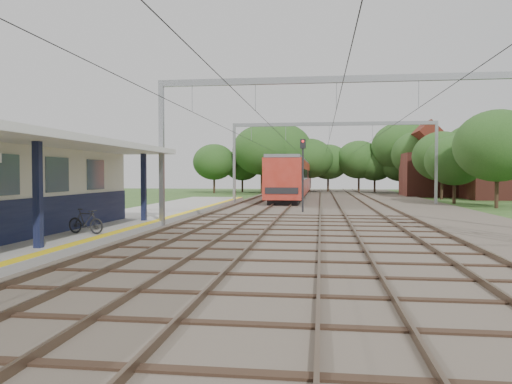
{
  "coord_description": "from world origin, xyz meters",
  "views": [
    {
      "loc": [
        2.52,
        -7.95,
        2.56
      ],
      "look_at": [
        -0.99,
        18.97,
        1.6
      ],
      "focal_mm": 35.0,
      "sensor_mm": 36.0,
      "label": 1
    }
  ],
  "objects": [
    {
      "name": "rail_tracks",
      "position": [
        1.5,
        30.0,
        0.18
      ],
      "size": [
        11.8,
        88.0,
        0.15
      ],
      "color": "brown",
      "rests_on": "ballast_bed"
    },
    {
      "name": "ballast_bed",
      "position": [
        4.0,
        30.0,
        0.05
      ],
      "size": [
        18.0,
        90.0,
        0.1
      ],
      "primitive_type": "cube",
      "color": "#473D33",
      "rests_on": "ground"
    },
    {
      "name": "catenary_system",
      "position": [
        3.39,
        25.28,
        5.51
      ],
      "size": [
        17.22,
        88.0,
        7.0
      ],
      "color": "gray",
      "rests_on": "ground"
    },
    {
      "name": "bicycle",
      "position": [
        -6.14,
        9.53,
        0.82
      ],
      "size": [
        1.61,
        0.77,
        0.94
      ],
      "primitive_type": "imported",
      "rotation": [
        0.0,
        0.0,
        1.35
      ],
      "color": "black",
      "rests_on": "platform"
    },
    {
      "name": "house_far",
      "position": [
        16.0,
        52.0,
        3.23
      ],
      "size": [
        8.0,
        6.12,
        8.66
      ],
      "color": "brown",
      "rests_on": "ground"
    },
    {
      "name": "train",
      "position": [
        -0.5,
        49.77,
        2.25
      ],
      "size": [
        3.09,
        38.43,
        4.04
      ],
      "color": "black",
      "rests_on": "ballast_bed"
    },
    {
      "name": "tree_band",
      "position": [
        3.84,
        57.12,
        4.92
      ],
      "size": [
        31.72,
        30.88,
        8.82
      ],
      "color": "#382619",
      "rests_on": "ground"
    },
    {
      "name": "platform",
      "position": [
        -7.5,
        14.0,
        0.17
      ],
      "size": [
        5.0,
        52.0,
        0.35
      ],
      "primitive_type": "cube",
      "color": "gray",
      "rests_on": "ground"
    },
    {
      "name": "ground",
      "position": [
        0.0,
        0.0,
        0.0
      ],
      "size": [
        160.0,
        160.0,
        0.0
      ],
      "primitive_type": "plane",
      "color": "#2D4C1E",
      "rests_on": "ground"
    },
    {
      "name": "signal_post",
      "position": [
        1.35,
        24.58,
        3.18
      ],
      "size": [
        0.37,
        0.31,
        4.86
      ],
      "rotation": [
        0.0,
        0.0,
        -0.19
      ],
      "color": "black",
      "rests_on": "ground"
    },
    {
      "name": "house_near",
      "position": [
        21.0,
        46.0,
        2.99
      ],
      "size": [
        7.0,
        6.12,
        7.89
      ],
      "color": "brown",
      "rests_on": "ground"
    },
    {
      "name": "yellow_stripe",
      "position": [
        -5.25,
        14.0,
        0.35
      ],
      "size": [
        0.45,
        52.0,
        0.01
      ],
      "primitive_type": "cube",
      "color": "yellow",
      "rests_on": "platform"
    }
  ]
}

